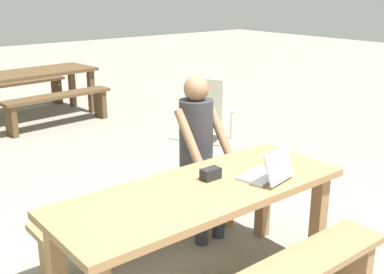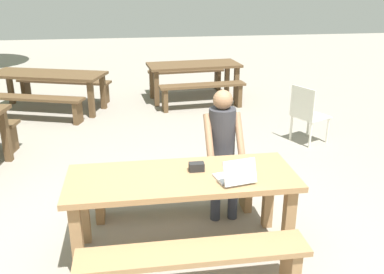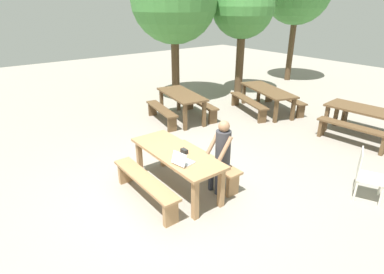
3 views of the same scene
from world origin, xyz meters
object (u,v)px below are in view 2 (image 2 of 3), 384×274
at_px(picnic_table_front, 182,187).
at_px(person_seated, 223,145).
at_px(small_pouch, 197,167).
at_px(laptop, 235,175).
at_px(picnic_table_rear, 194,69).
at_px(picnic_table_mid, 47,78).
at_px(plastic_chair, 307,114).

relative_size(picnic_table_front, person_seated, 1.49).
bearing_deg(small_pouch, person_seated, 56.91).
bearing_deg(person_seated, laptop, -94.78).
relative_size(small_pouch, picnic_table_rear, 0.07).
distance_m(laptop, small_pouch, 0.37).
bearing_deg(small_pouch, picnic_table_mid, 113.77).
height_order(picnic_table_mid, picnic_table_rear, picnic_table_rear).
distance_m(laptop, person_seated, 0.78).
xyz_separation_m(picnic_table_mid, picnic_table_rear, (2.79, 0.35, 0.02)).
xyz_separation_m(picnic_table_front, small_pouch, (0.14, 0.07, 0.15)).
bearing_deg(picnic_table_mid, laptop, -45.78).
height_order(picnic_table_front, picnic_table_rear, picnic_table_front).
bearing_deg(picnic_table_rear, small_pouch, -103.68).
bearing_deg(picnic_table_mid, person_seated, -41.00).
height_order(small_pouch, picnic_table_mid, small_pouch).
distance_m(plastic_chair, picnic_table_mid, 4.68).
height_order(picnic_table_front, plastic_chair, plastic_chair).
height_order(person_seated, picnic_table_mid, person_seated).
bearing_deg(picnic_table_rear, plastic_chair, -69.22).
bearing_deg(person_seated, picnic_table_front, -128.64).
bearing_deg(person_seated, small_pouch, -123.09).
xyz_separation_m(small_pouch, picnic_table_mid, (-2.04, 4.64, -0.18)).
bearing_deg(laptop, person_seated, -105.93).
relative_size(picnic_table_front, picnic_table_rear, 1.04).
bearing_deg(picnic_table_front, picnic_table_mid, 112.03).
height_order(laptop, small_pouch, laptop).
bearing_deg(laptop, picnic_table_mid, -75.65).
bearing_deg(laptop, plastic_chair, -135.36).
xyz_separation_m(picnic_table_front, picnic_table_mid, (-1.90, 4.71, -0.03)).
bearing_deg(picnic_table_rear, person_seated, -100.25).
distance_m(person_seated, plastic_chair, 2.48).
bearing_deg(picnic_table_rear, picnic_table_mid, -178.02).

